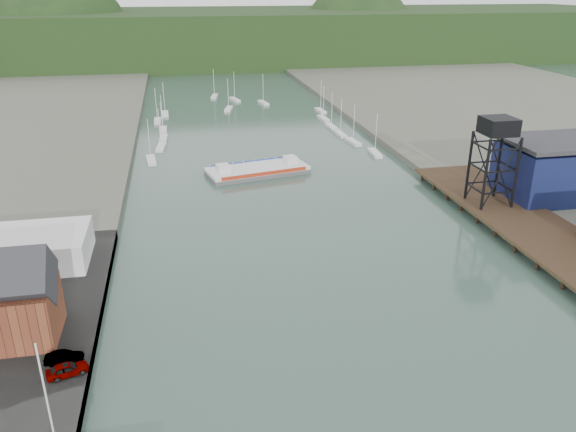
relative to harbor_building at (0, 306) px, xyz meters
name	(u,v)px	position (x,y,z in m)	size (l,w,h in m)	color
west_quay	(5,399)	(2.00, -10.00, -5.29)	(16.00, 80.00, 1.60)	slate
east_pier	(539,231)	(79.00, 15.00, -4.19)	(14.00, 70.00, 2.45)	black
harbor_building	(0,306)	(0.00, 0.00, 0.00)	(12.20, 8.20, 8.90)	#5D291A
white_shed	(25,249)	(-2.00, 20.00, -2.24)	(18.00, 12.00, 4.50)	silver
flagpole	(48,404)	(9.00, -20.00, 1.51)	(0.16, 0.16, 12.00)	silver
lift_tower	(498,131)	(77.00, 28.00, 9.56)	(6.50, 6.50, 16.00)	black
blue_shed	(557,169)	(92.00, 30.00, 0.98)	(20.50, 14.50, 11.30)	#0D183D
marina_sailboats	(246,123)	(42.08, 108.46, -5.74)	(57.71, 92.65, 0.90)	silver
distant_hills	(201,40)	(38.02, 271.35, 4.29)	(500.00, 120.00, 80.00)	black
chain_ferry	(258,170)	(38.35, 59.59, -5.16)	(23.84, 13.55, 3.23)	#535356
car_west_a	(67,369)	(8.00, -8.27, -3.76)	(1.72, 4.28, 1.46)	#999999
car_west_b	(64,357)	(7.30, -6.00, -3.82)	(1.40, 4.03, 1.33)	#999999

